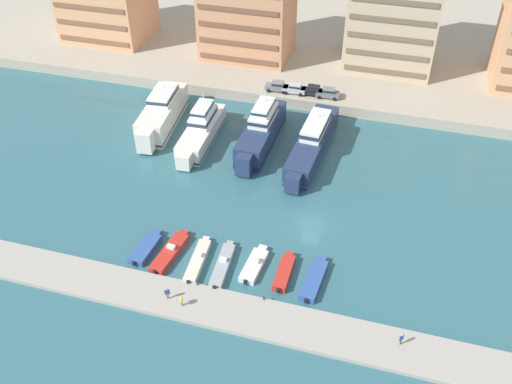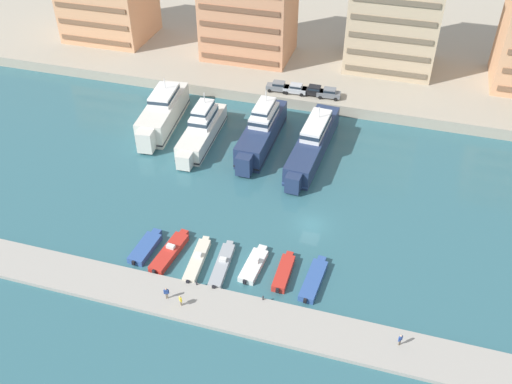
{
  "view_description": "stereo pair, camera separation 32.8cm",
  "coord_description": "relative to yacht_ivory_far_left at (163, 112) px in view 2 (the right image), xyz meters",
  "views": [
    {
      "loc": [
        8.84,
        -57.42,
        51.31
      ],
      "look_at": [
        -8.26,
        1.72,
        2.5
      ],
      "focal_mm": 40.0,
      "sensor_mm": 36.0,
      "label": 1
    },
    {
      "loc": [
        9.16,
        -57.32,
        51.31
      ],
      "look_at": [
        -8.26,
        1.72,
        2.5
      ],
      "focal_mm": 40.0,
      "sensor_mm": 36.0,
      "label": 2
    }
  ],
  "objects": [
    {
      "name": "car_black_mid_left",
      "position": [
        22.96,
        13.69,
        0.58
      ],
      "size": [
        4.1,
        1.93,
        1.8
      ],
      "color": "black",
      "rests_on": "quay_promenade"
    },
    {
      "name": "motorboat_blue_far_left",
      "position": [
        10.12,
        -28.84,
        -1.93
      ],
      "size": [
        2.43,
        6.64,
        0.88
      ],
      "color": "#33569E",
      "rests_on": "ground"
    },
    {
      "name": "motorboat_red_left",
      "position": [
        13.42,
        -28.74,
        -1.9
      ],
      "size": [
        2.67,
        8.21,
        1.36
      ],
      "color": "red",
      "rests_on": "ground"
    },
    {
      "name": "apartment_block_mid_left",
      "position": [
        34.32,
        30.1,
        11.23
      ],
      "size": [
        16.46,
        14.11,
        25.11
      ],
      "color": "#C6AD89",
      "rests_on": "quay_promenade"
    },
    {
      "name": "motorboat_cream_mid_left",
      "position": [
        17.28,
        -29.07,
        -1.94
      ],
      "size": [
        2.09,
        8.24,
        1.22
      ],
      "color": "beige",
      "rests_on": "ground"
    },
    {
      "name": "car_silver_left",
      "position": [
        19.66,
        13.47,
        0.58
      ],
      "size": [
        4.14,
        2.01,
        1.8
      ],
      "color": "#B7BCC1",
      "rests_on": "quay_promenade"
    },
    {
      "name": "yacht_navy_center_left",
      "position": [
        25.99,
        -1.14,
        -0.38
      ],
      "size": [
        4.97,
        22.66,
        6.72
      ],
      "color": "navy",
      "rests_on": "ground"
    },
    {
      "name": "car_grey_center_left",
      "position": [
        25.7,
        13.56,
        0.58
      ],
      "size": [
        4.18,
        2.09,
        1.8
      ],
      "color": "slate",
      "rests_on": "quay_promenade"
    },
    {
      "name": "pier_dock",
      "position": [
        29.44,
        -35.58,
        -2.1
      ],
      "size": [
        120.0,
        5.62,
        0.52
      ],
      "primitive_type": "cube",
      "color": "#A8A399",
      "rests_on": "ground"
    },
    {
      "name": "pedestrian_far_side",
      "position": [
        42.66,
        -34.92,
        -0.88
      ],
      "size": [
        0.44,
        0.52,
        1.61
      ],
      "color": "#7A6B56",
      "rests_on": "pier_dock"
    },
    {
      "name": "quay_promenade",
      "position": [
        29.44,
        46.27,
        -1.38
      ],
      "size": [
        180.0,
        70.0,
        1.97
      ],
      "primitive_type": "cube",
      "color": "#ADA38E",
      "rests_on": "ground"
    },
    {
      "name": "yacht_ivory_left",
      "position": [
        7.97,
        -2.59,
        -0.3
      ],
      "size": [
        4.6,
        17.69,
        7.56
      ],
      "color": "silver",
      "rests_on": "ground"
    },
    {
      "name": "car_grey_far_left",
      "position": [
        16.52,
        13.45,
        0.58
      ],
      "size": [
        4.18,
        2.08,
        1.8
      ],
      "color": "slate",
      "rests_on": "quay_promenade"
    },
    {
      "name": "motorboat_blue_mid_right",
      "position": [
        31.92,
        -28.2,
        -1.94
      ],
      "size": [
        2.35,
        7.75,
        0.87
      ],
      "color": "#33569E",
      "rests_on": "ground"
    },
    {
      "name": "motorboat_red_center_right",
      "position": [
        28.17,
        -28.08,
        -1.89
      ],
      "size": [
        1.65,
        6.72,
        0.93
      ],
      "color": "red",
      "rests_on": "ground"
    },
    {
      "name": "bollard_west",
      "position": [
        18.73,
        -33.02,
        -1.51
      ],
      "size": [
        0.2,
        0.2,
        0.61
      ],
      "color": "#2D2D33",
      "rests_on": "pier_dock"
    },
    {
      "name": "motorboat_grey_center_left",
      "position": [
        20.53,
        -28.97,
        -1.95
      ],
      "size": [
        2.1,
        8.27,
        1.19
      ],
      "color": "#9EA3A8",
      "rests_on": "ground"
    },
    {
      "name": "bollard_west_mid",
      "position": [
        26.94,
        -33.02,
        -1.51
      ],
      "size": [
        0.2,
        0.2,
        0.61
      ],
      "color": "#2D2D33",
      "rests_on": "pier_dock"
    },
    {
      "name": "motorboat_white_center",
      "position": [
        24.29,
        -27.82,
        -1.96
      ],
      "size": [
        2.37,
        6.8,
        1.31
      ],
      "color": "white",
      "rests_on": "ground"
    },
    {
      "name": "ground_plane",
      "position": [
        29.44,
        -18.08,
        -2.36
      ],
      "size": [
        400.0,
        400.0,
        0.0
      ],
      "primitive_type": "plane",
      "color": "#336670"
    },
    {
      "name": "yacht_ivory_far_left",
      "position": [
        0.0,
        0.0,
        0.0
      ],
      "size": [
        6.04,
        18.7,
        7.46
      ],
      "color": "silver",
      "rests_on": "ground"
    },
    {
      "name": "pedestrian_near_edge",
      "position": [
        16.19,
        -35.95,
        -0.86
      ],
      "size": [
        0.6,
        0.38,
        1.65
      ],
      "color": "#7A6B56",
      "rests_on": "pier_dock"
    },
    {
      "name": "pedestrian_mid_deck",
      "position": [
        18.14,
        -36.46,
        -0.92
      ],
      "size": [
        0.47,
        0.43,
        1.54
      ],
      "color": "#7A6B56",
      "rests_on": "pier_dock"
    },
    {
      "name": "yacht_navy_mid_left",
      "position": [
        17.53,
        -0.87,
        0.07
      ],
      "size": [
        4.31,
        19.25,
        8.33
      ],
      "color": "navy",
      "rests_on": "ground"
    }
  ]
}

